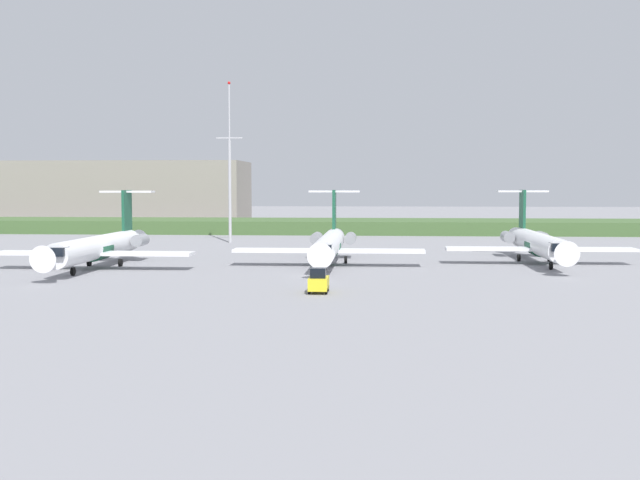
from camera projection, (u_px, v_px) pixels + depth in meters
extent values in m
plane|color=gray|center=(329.00, 252.00, 113.75)|extent=(500.00, 500.00, 0.00)
cube|color=#426033|center=(344.00, 226.00, 160.98)|extent=(320.00, 20.00, 2.61)
cylinder|color=white|center=(97.00, 247.00, 91.36)|extent=(2.70, 24.00, 2.70)
cone|color=white|center=(49.00, 258.00, 77.93)|extent=(2.70, 3.00, 2.70)
cone|color=white|center=(134.00, 239.00, 105.29)|extent=(2.30, 4.00, 2.29)
cube|color=black|center=(57.00, 252.00, 79.78)|extent=(2.02, 1.80, 0.90)
cylinder|color=#195138|center=(97.00, 249.00, 91.37)|extent=(2.76, 3.60, 2.76)
cube|color=white|center=(44.00, 253.00, 90.84)|extent=(11.00, 3.20, 0.36)
cube|color=white|center=(145.00, 254.00, 89.97)|extent=(11.00, 3.20, 0.36)
cube|color=#195138|center=(127.00, 210.00, 102.03)|extent=(0.36, 3.20, 5.20)
cube|color=white|center=(127.00, 192.00, 102.16)|extent=(6.80, 1.80, 0.24)
cylinder|color=gray|center=(106.00, 240.00, 100.66)|extent=(1.50, 3.40, 1.50)
cylinder|color=gray|center=(140.00, 240.00, 100.33)|extent=(1.50, 3.40, 1.50)
cylinder|color=gray|center=(73.00, 266.00, 84.06)|extent=(0.20, 0.20, 0.65)
cylinder|color=black|center=(73.00, 271.00, 84.09)|extent=(0.30, 0.90, 0.90)
cylinder|color=black|center=(89.00, 262.00, 94.02)|extent=(0.35, 0.90, 0.90)
cylinder|color=black|center=(120.00, 263.00, 93.75)|extent=(0.35, 0.90, 0.90)
cylinder|color=white|center=(329.00, 245.00, 95.02)|extent=(2.70, 24.00, 2.70)
cone|color=white|center=(321.00, 255.00, 81.59)|extent=(2.70, 3.00, 2.70)
cone|color=white|center=(335.00, 237.00, 108.95)|extent=(2.29, 4.00, 2.29)
cube|color=black|center=(322.00, 249.00, 83.44)|extent=(2.03, 1.80, 0.90)
cylinder|color=#195138|center=(329.00, 246.00, 95.03)|extent=(2.76, 3.60, 2.76)
cube|color=white|center=(279.00, 250.00, 94.50)|extent=(11.00, 3.20, 0.36)
cube|color=white|center=(378.00, 251.00, 93.63)|extent=(11.00, 3.20, 0.36)
cube|color=#195138|center=(334.00, 209.00, 105.69)|extent=(0.36, 3.20, 5.20)
cube|color=white|center=(334.00, 191.00, 105.82)|extent=(6.80, 1.80, 0.24)
cylinder|color=gray|center=(316.00, 238.00, 104.32)|extent=(1.50, 3.40, 1.50)
cylinder|color=gray|center=(350.00, 238.00, 103.99)|extent=(1.50, 3.40, 1.50)
cylinder|color=gray|center=(325.00, 263.00, 87.72)|extent=(0.20, 0.20, 0.65)
cylinder|color=black|center=(325.00, 268.00, 87.75)|extent=(0.30, 0.90, 0.90)
cylinder|color=black|center=(315.00, 259.00, 97.68)|extent=(0.35, 0.90, 0.90)
cylinder|color=black|center=(346.00, 260.00, 97.40)|extent=(0.35, 0.90, 0.90)
cylinder|color=white|center=(538.00, 244.00, 97.33)|extent=(2.70, 24.00, 2.70)
cone|color=white|center=(564.00, 253.00, 83.89)|extent=(2.70, 3.00, 2.70)
cone|color=white|center=(518.00, 236.00, 111.26)|extent=(2.30, 4.00, 2.29)
cube|color=black|center=(560.00, 247.00, 85.75)|extent=(2.02, 1.80, 0.90)
cylinder|color=#195138|center=(538.00, 245.00, 97.34)|extent=(2.76, 3.60, 2.76)
cube|color=white|center=(491.00, 249.00, 96.80)|extent=(11.00, 3.20, 0.36)
cube|color=white|center=(589.00, 249.00, 95.94)|extent=(11.00, 3.20, 0.36)
cube|color=#195138|center=(522.00, 209.00, 108.00)|extent=(0.36, 3.20, 5.20)
cube|color=white|center=(522.00, 191.00, 108.13)|extent=(6.80, 1.80, 0.24)
cylinder|color=gray|center=(507.00, 237.00, 106.63)|extent=(1.50, 3.40, 1.50)
cylinder|color=gray|center=(541.00, 237.00, 106.30)|extent=(1.50, 3.40, 1.50)
cylinder|color=gray|center=(551.00, 261.00, 90.02)|extent=(0.20, 0.20, 0.65)
cylinder|color=black|center=(551.00, 266.00, 90.06)|extent=(0.30, 0.90, 0.90)
cylinder|color=black|center=(519.00, 258.00, 99.99)|extent=(0.35, 0.90, 0.90)
cylinder|color=black|center=(549.00, 258.00, 99.71)|extent=(0.35, 0.90, 0.90)
cylinder|color=#B2B2B7|center=(230.00, 192.00, 131.98)|extent=(0.50, 0.50, 17.11)
cylinder|color=#B2B2B7|center=(229.00, 112.00, 131.08)|extent=(0.28, 0.28, 9.21)
cube|color=#B2B2B7|center=(229.00, 138.00, 131.37)|extent=(4.40, 0.20, 0.20)
sphere|color=red|center=(229.00, 83.00, 130.74)|extent=(0.50, 0.50, 0.50)
cube|color=gray|center=(128.00, 193.00, 194.17)|extent=(58.16, 21.46, 15.44)
cube|color=yellow|center=(319.00, 283.00, 70.63)|extent=(1.70, 3.20, 1.10)
cube|color=black|center=(318.00, 273.00, 70.00)|extent=(1.36, 1.10, 0.90)
cylinder|color=black|center=(309.00, 291.00, 69.77)|extent=(0.22, 0.60, 0.60)
cylinder|color=black|center=(326.00, 291.00, 69.66)|extent=(0.22, 0.60, 0.60)
cylinder|color=black|center=(311.00, 288.00, 71.68)|extent=(0.22, 0.60, 0.60)
cylinder|color=black|center=(328.00, 288.00, 71.57)|extent=(0.22, 0.60, 0.60)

